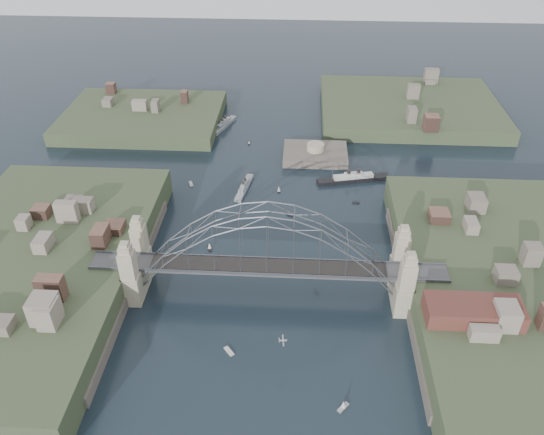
{
  "coord_description": "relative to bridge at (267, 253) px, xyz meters",
  "views": [
    {
      "loc": [
        6.82,
        -98.64,
        90.45
      ],
      "look_at": [
        0.0,
        18.0,
        10.0
      ],
      "focal_mm": 35.97,
      "sensor_mm": 36.0,
      "label": 1
    }
  ],
  "objects": [
    {
      "name": "naval_cruiser_near",
      "position": [
        -10.56,
        47.79,
        -11.58
      ],
      "size": [
        4.59,
        16.15,
        4.8
      ],
      "color": "#91969A",
      "rests_on": "ground"
    },
    {
      "name": "shore_east",
      "position": [
        57.32,
        0.0,
        -10.35
      ],
      "size": [
        50.5,
        90.0,
        12.0
      ],
      "color": "#364429",
      "rests_on": "ground"
    },
    {
      "name": "fort_island",
      "position": [
        12.0,
        70.0,
        -12.66
      ],
      "size": [
        22.0,
        16.0,
        9.4
      ],
      "color": "#544C44",
      "rests_on": "ground"
    },
    {
      "name": "small_boat_h",
      "position": [
        -11.97,
        79.2,
        -12.03
      ],
      "size": [
        0.78,
        1.81,
        1.43
      ],
      "color": "silver",
      "rests_on": "ground"
    },
    {
      "name": "headland_ne",
      "position": [
        50.0,
        110.0,
        -11.57
      ],
      "size": [
        70.0,
        55.0,
        9.5
      ],
      "primitive_type": "cube",
      "color": "#364429",
      "rests_on": "ground"
    },
    {
      "name": "naval_cruiser_far",
      "position": [
        -22.9,
        93.31,
        -11.45
      ],
      "size": [
        7.7,
        16.45,
        5.61
      ],
      "color": "#91969A",
      "rests_on": "ground"
    },
    {
      "name": "small_boat_d",
      "position": [
        24.25,
        41.66,
        -12.17
      ],
      "size": [
        2.17,
        0.86,
        0.45
      ],
      "color": "silver",
      "rests_on": "ground"
    },
    {
      "name": "ocean_liner",
      "position": [
        24.16,
        54.87,
        -11.42
      ],
      "size": [
        23.72,
        8.56,
        5.8
      ],
      "color": "black",
      "rests_on": "ground"
    },
    {
      "name": "small_boat_b",
      "position": [
        4.37,
        33.63,
        -12.17
      ],
      "size": [
        1.74,
        1.4,
        0.45
      ],
      "color": "silver",
      "rests_on": "ground"
    },
    {
      "name": "aeroplane",
      "position": [
        4.4,
        -21.64,
        -5.31
      ],
      "size": [
        1.72,
        3.18,
        0.46
      ],
      "color": "#AEB1B6"
    },
    {
      "name": "small_boat_f",
      "position": [
        0.44,
        46.91,
        -11.3
      ],
      "size": [
        1.22,
        1.64,
        2.38
      ],
      "color": "silver",
      "rests_on": "ground"
    },
    {
      "name": "small_boat_a",
      "position": [
        -16.81,
        16.63,
        -11.52
      ],
      "size": [
        1.65,
        2.86,
        2.38
      ],
      "color": "silver",
      "rests_on": "ground"
    },
    {
      "name": "finger_pier",
      "position": [
        39.0,
        -28.0,
        -11.62
      ],
      "size": [
        4.0,
        22.0,
        1.4
      ],
      "primitive_type": "cube",
      "color": "#464648",
      "rests_on": "ground"
    },
    {
      "name": "small_boat_e",
      "position": [
        -27.97,
        49.71,
        -12.04
      ],
      "size": [
        1.97,
        3.16,
        1.43
      ],
      "color": "silver",
      "rests_on": "ground"
    },
    {
      "name": "wharf_shed",
      "position": [
        44.0,
        -14.0,
        -2.32
      ],
      "size": [
        20.0,
        8.0,
        4.0
      ],
      "primitive_type": "cube",
      "color": "#592D26",
      "rests_on": "shore_east"
    },
    {
      "name": "bridge",
      "position": [
        0.0,
        0.0,
        0.0
      ],
      "size": [
        84.0,
        13.8,
        24.6
      ],
      "color": "#464648",
      "rests_on": "ground"
    },
    {
      "name": "small_boat_g",
      "position": [
        16.76,
        -31.9,
        -11.53
      ],
      "size": [
        2.51,
        2.71,
        2.38
      ],
      "color": "silver",
      "rests_on": "ground"
    },
    {
      "name": "small_boat_c",
      "position": [
        -7.13,
        -19.07,
        -12.17
      ],
      "size": [
        2.51,
        2.79,
        0.45
      ],
      "color": "silver",
      "rests_on": "ground"
    },
    {
      "name": "ground",
      "position": [
        0.0,
        0.0,
        -12.32
      ],
      "size": [
        500.0,
        500.0,
        0.0
      ],
      "primitive_type": "plane",
      "color": "black",
      "rests_on": "ground"
    },
    {
      "name": "headland_nw",
      "position": [
        -55.0,
        95.0,
        -11.82
      ],
      "size": [
        60.0,
        45.0,
        9.0
      ],
      "primitive_type": "cube",
      "color": "#364429",
      "rests_on": "ground"
    },
    {
      "name": "shore_west",
      "position": [
        -57.32,
        0.0,
        -10.35
      ],
      "size": [
        50.5,
        90.0,
        12.0
      ],
      "color": "#364429",
      "rests_on": "ground"
    }
  ]
}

